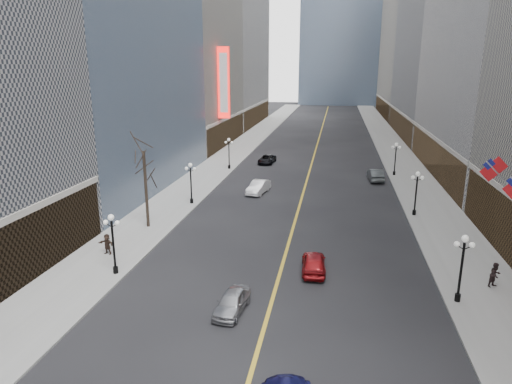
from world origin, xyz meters
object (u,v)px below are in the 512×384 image
at_px(streetlamp_east_2, 416,189).
at_px(car_nb_far, 267,159).
at_px(streetlamp_west_3, 229,150).
at_px(car_sb_mid, 314,263).
at_px(streetlamp_east_3, 396,155).
at_px(car_sb_far, 375,175).
at_px(streetlamp_west_2, 191,179).
at_px(car_nb_near, 232,302).
at_px(streetlamp_east_1, 462,262).
at_px(car_nb_mid, 258,187).
at_px(streetlamp_west_1, 113,238).

xyz_separation_m(streetlamp_east_2, car_nb_far, (-18.76, 23.38, -2.24)).
distance_m(streetlamp_west_3, car_sb_mid, 35.94).
distance_m(car_nb_far, car_sb_mid, 39.45).
bearing_deg(streetlamp_east_3, car_sb_far, -130.75).
relative_size(streetlamp_west_2, car_sb_mid, 1.05).
relative_size(streetlamp_east_3, car_nb_near, 1.15).
xyz_separation_m(streetlamp_east_1, car_nb_mid, (-17.11, 23.85, -2.14)).
xyz_separation_m(streetlamp_west_3, car_sb_far, (20.80, -3.25, -2.11)).
relative_size(streetlamp_east_3, car_sb_mid, 1.05).
relative_size(streetlamp_east_2, car_sb_far, 0.94).
distance_m(car_nb_mid, car_sb_mid, 22.18).
bearing_deg(streetlamp_west_2, streetlamp_west_3, 90.00).
height_order(streetlamp_east_1, streetlamp_east_2, same).
xyz_separation_m(streetlamp_west_3, car_nb_near, (9.55, -39.57, -2.23)).
relative_size(car_nb_near, car_nb_mid, 0.85).
bearing_deg(car_nb_mid, streetlamp_west_2, -127.16).
distance_m(streetlamp_east_1, streetlamp_west_2, 29.68).
height_order(streetlamp_west_1, car_sb_mid, streetlamp_west_1).
xyz_separation_m(streetlamp_west_1, streetlamp_west_3, (0.00, 36.00, 0.00)).
bearing_deg(car_nb_near, streetlamp_east_1, 19.92).
xyz_separation_m(streetlamp_west_2, car_nb_mid, (6.49, 5.85, -2.14)).
bearing_deg(streetlamp_west_2, streetlamp_east_2, 0.00).
bearing_deg(streetlamp_east_2, car_nb_far, 128.74).
height_order(streetlamp_east_2, streetlamp_west_2, same).
relative_size(streetlamp_west_2, car_nb_mid, 0.97).
relative_size(streetlamp_west_1, streetlamp_west_2, 1.00).
bearing_deg(car_nb_far, streetlamp_east_2, -46.83).
distance_m(streetlamp_west_1, car_nb_far, 41.73).
distance_m(streetlamp_west_1, car_sb_mid, 14.71).
bearing_deg(car_nb_mid, car_nb_near, -72.81).
relative_size(streetlamp_east_2, streetlamp_west_1, 1.00).
xyz_separation_m(car_nb_mid, car_nb_far, (-1.65, 17.53, -0.10)).
bearing_deg(streetlamp_west_1, streetlamp_east_3, 56.75).
distance_m(streetlamp_east_1, car_nb_near, 14.67).
bearing_deg(streetlamp_west_1, streetlamp_east_1, 0.00).
bearing_deg(streetlamp_east_2, streetlamp_east_3, 90.00).
distance_m(streetlamp_east_3, car_nb_far, 19.65).
bearing_deg(streetlamp_west_3, car_sb_far, -8.88).
xyz_separation_m(streetlamp_east_1, streetlamp_west_1, (-23.60, 0.00, 0.00)).
xyz_separation_m(streetlamp_east_2, car_nb_mid, (-17.11, 5.85, -2.14)).
xyz_separation_m(car_nb_far, car_sb_mid, (9.38, -38.32, 0.07)).
relative_size(streetlamp_west_3, car_nb_mid, 0.97).
bearing_deg(car_sb_far, streetlamp_east_3, -135.18).
bearing_deg(streetlamp_east_1, car_sb_far, 94.89).
bearing_deg(car_nb_far, car_nb_near, -79.59).
bearing_deg(streetlamp_west_2, streetlamp_east_1, -37.33).
relative_size(car_nb_near, car_sb_mid, 0.91).
relative_size(streetlamp_east_3, streetlamp_west_2, 1.00).
relative_size(streetlamp_west_3, car_sb_mid, 1.05).
height_order(streetlamp_east_1, car_nb_far, streetlamp_east_1).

